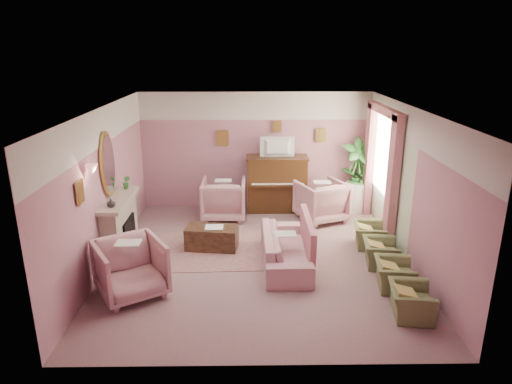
{
  "coord_description": "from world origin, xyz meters",
  "views": [
    {
      "loc": [
        -0.14,
        -7.78,
        3.84
      ],
      "look_at": [
        -0.03,
        0.4,
        1.19
      ],
      "focal_mm": 32.0,
      "sensor_mm": 36.0,
      "label": 1
    }
  ],
  "objects_px": {
    "coffee_table": "(212,238)",
    "olive_chair_b": "(394,271)",
    "floral_armchair_left": "(224,197)",
    "side_table": "(355,197)",
    "piano": "(277,184)",
    "olive_chair_c": "(381,249)",
    "television": "(277,146)",
    "floral_armchair_front": "(130,266)",
    "olive_chair_a": "(411,297)",
    "floral_armchair_right": "(321,199)",
    "sofa": "(285,243)",
    "olive_chair_d": "(369,232)"
  },
  "relations": [
    {
      "from": "side_table",
      "to": "olive_chair_b",
      "type": "bearing_deg",
      "value": -92.58
    },
    {
      "from": "piano",
      "to": "floral_armchair_front",
      "type": "height_order",
      "value": "piano"
    },
    {
      "from": "side_table",
      "to": "olive_chair_d",
      "type": "bearing_deg",
      "value": -94.66
    },
    {
      "from": "floral_armchair_front",
      "to": "olive_chair_d",
      "type": "xyz_separation_m",
      "value": [
        4.26,
        1.81,
        -0.2
      ]
    },
    {
      "from": "television",
      "to": "olive_chair_d",
      "type": "height_order",
      "value": "television"
    },
    {
      "from": "television",
      "to": "floral_armchair_front",
      "type": "distance_m",
      "value": 4.77
    },
    {
      "from": "floral_armchair_left",
      "to": "coffee_table",
      "type": "bearing_deg",
      "value": -94.97
    },
    {
      "from": "olive_chair_b",
      "to": "side_table",
      "type": "relative_size",
      "value": 1.01
    },
    {
      "from": "olive_chair_d",
      "to": "floral_armchair_right",
      "type": "bearing_deg",
      "value": 117.52
    },
    {
      "from": "sofa",
      "to": "olive_chair_b",
      "type": "xyz_separation_m",
      "value": [
        1.73,
        -0.89,
        -0.11
      ]
    },
    {
      "from": "piano",
      "to": "floral_armchair_left",
      "type": "xyz_separation_m",
      "value": [
        -1.25,
        -0.54,
        -0.14
      ]
    },
    {
      "from": "sofa",
      "to": "floral_armchair_left",
      "type": "xyz_separation_m",
      "value": [
        -1.25,
        2.34,
        0.09
      ]
    },
    {
      "from": "television",
      "to": "coffee_table",
      "type": "relative_size",
      "value": 0.8
    },
    {
      "from": "floral_armchair_left",
      "to": "olive_chair_c",
      "type": "xyz_separation_m",
      "value": [
        2.97,
        -2.41,
        -0.2
      ]
    },
    {
      "from": "television",
      "to": "floral_armchair_front",
      "type": "xyz_separation_m",
      "value": [
        -2.54,
        -3.89,
        -1.09
      ]
    },
    {
      "from": "floral_armchair_left",
      "to": "olive_chair_a",
      "type": "relative_size",
      "value": 1.44
    },
    {
      "from": "olive_chair_a",
      "to": "side_table",
      "type": "xyz_separation_m",
      "value": [
        0.17,
        4.5,
        0.04
      ]
    },
    {
      "from": "olive_chair_b",
      "to": "olive_chair_c",
      "type": "xyz_separation_m",
      "value": [
        0.0,
        0.82,
        0.0
      ]
    },
    {
      "from": "television",
      "to": "floral_armchair_left",
      "type": "xyz_separation_m",
      "value": [
        -1.25,
        -0.49,
        -1.09
      ]
    },
    {
      "from": "olive_chair_b",
      "to": "side_table",
      "type": "xyz_separation_m",
      "value": [
        0.17,
        3.68,
        0.04
      ]
    },
    {
      "from": "television",
      "to": "olive_chair_c",
      "type": "xyz_separation_m",
      "value": [
        1.72,
        -2.9,
        -1.29
      ]
    },
    {
      "from": "olive_chair_c",
      "to": "floral_armchair_front",
      "type": "bearing_deg",
      "value": -166.93
    },
    {
      "from": "coffee_table",
      "to": "olive_chair_b",
      "type": "distance_m",
      "value": 3.49
    },
    {
      "from": "floral_armchair_right",
      "to": "olive_chair_a",
      "type": "xyz_separation_m",
      "value": [
        0.75,
        -3.89,
        -0.2
      ]
    },
    {
      "from": "piano",
      "to": "floral_armchair_right",
      "type": "bearing_deg",
      "value": -35.34
    },
    {
      "from": "olive_chair_b",
      "to": "coffee_table",
      "type": "bearing_deg",
      "value": 153.45
    },
    {
      "from": "floral_armchair_front",
      "to": "olive_chair_a",
      "type": "height_order",
      "value": "floral_armchair_front"
    },
    {
      "from": "piano",
      "to": "coffee_table",
      "type": "xyz_separation_m",
      "value": [
        -1.39,
        -2.21,
        -0.43
      ]
    },
    {
      "from": "floral_armchair_left",
      "to": "floral_armchair_front",
      "type": "xyz_separation_m",
      "value": [
        -1.29,
        -3.4,
        0.0
      ]
    },
    {
      "from": "coffee_table",
      "to": "side_table",
      "type": "distance_m",
      "value": 3.91
    },
    {
      "from": "floral_armchair_left",
      "to": "side_table",
      "type": "height_order",
      "value": "floral_armchair_left"
    },
    {
      "from": "piano",
      "to": "sofa",
      "type": "xyz_separation_m",
      "value": [
        -0.0,
        -2.87,
        -0.23
      ]
    },
    {
      "from": "television",
      "to": "floral_armchair_right",
      "type": "bearing_deg",
      "value": -33.35
    },
    {
      "from": "piano",
      "to": "side_table",
      "type": "distance_m",
      "value": 1.92
    },
    {
      "from": "floral_armchair_left",
      "to": "floral_armchair_right",
      "type": "height_order",
      "value": "same"
    },
    {
      "from": "floral_armchair_right",
      "to": "olive_chair_b",
      "type": "distance_m",
      "value": 3.17
    },
    {
      "from": "piano",
      "to": "olive_chair_a",
      "type": "xyz_separation_m",
      "value": [
        1.72,
        -4.59,
        -0.34
      ]
    },
    {
      "from": "sofa",
      "to": "side_table",
      "type": "distance_m",
      "value": 3.37
    },
    {
      "from": "sofa",
      "to": "olive_chair_c",
      "type": "distance_m",
      "value": 1.73
    },
    {
      "from": "piano",
      "to": "floral_armchair_left",
      "type": "distance_m",
      "value": 1.37
    },
    {
      "from": "floral_armchair_right",
      "to": "piano",
      "type": "bearing_deg",
      "value": 144.66
    },
    {
      "from": "side_table",
      "to": "floral_armchair_right",
      "type": "bearing_deg",
      "value": -146.43
    },
    {
      "from": "olive_chair_b",
      "to": "side_table",
      "type": "distance_m",
      "value": 3.68
    },
    {
      "from": "olive_chair_d",
      "to": "side_table",
      "type": "xyz_separation_m",
      "value": [
        0.17,
        2.04,
        0.04
      ]
    },
    {
      "from": "olive_chair_d",
      "to": "television",
      "type": "bearing_deg",
      "value": 129.7
    },
    {
      "from": "television",
      "to": "olive_chair_b",
      "type": "bearing_deg",
      "value": -65.11
    },
    {
      "from": "coffee_table",
      "to": "piano",
      "type": "bearing_deg",
      "value": 57.74
    },
    {
      "from": "floral_armchair_left",
      "to": "floral_armchair_front",
      "type": "distance_m",
      "value": 3.63
    },
    {
      "from": "olive_chair_c",
      "to": "floral_armchair_right",
      "type": "bearing_deg",
      "value": 108.33
    },
    {
      "from": "olive_chair_b",
      "to": "floral_armchair_right",
      "type": "bearing_deg",
      "value": 103.65
    }
  ]
}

